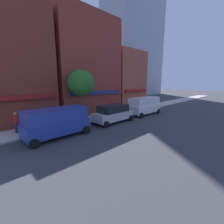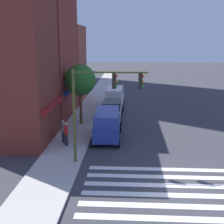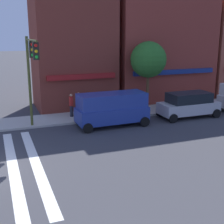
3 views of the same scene
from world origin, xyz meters
name	(u,v)px [view 3 (image 3 of 3)]	position (x,y,z in m)	size (l,w,h in m)	color
storefront_row	(157,37)	(15.91, 11.50, 5.98)	(23.75, 5.30, 13.18)	maroon
traffic_signal	(31,65)	(3.43, 4.70, 4.48)	(0.32, 4.68, 6.18)	#474C1E
van_blue	(112,108)	(8.75, 4.70, 1.29)	(5.04, 2.22, 2.34)	navy
suv_silver	(189,104)	(15.11, 4.70, 1.03)	(4.72, 2.12, 1.94)	#B7B7BC
pedestrian_red_jacket	(71,105)	(6.55, 7.63, 1.07)	(0.32, 0.32, 1.77)	#23232D
pedestrian_grey_coat	(78,103)	(7.21, 7.98, 1.07)	(0.32, 0.32, 1.77)	#23232D
street_tree	(148,60)	(12.97, 7.50, 4.28)	(2.91, 2.91, 5.60)	brown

